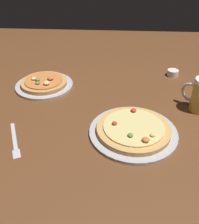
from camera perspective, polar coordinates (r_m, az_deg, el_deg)
name	(u,v)px	position (r m, az deg, el deg)	size (l,w,h in m)	color
ground_plane	(100,119)	(1.05, 0.00, -1.58)	(2.40, 2.40, 0.03)	brown
pizza_plate_near	(133,130)	(0.95, 7.72, -4.12)	(0.33, 0.33, 0.05)	#B2B2B7
pizza_plate_far	(44,84)	(1.28, -12.49, 6.35)	(0.28, 0.28, 0.05)	#B2B2B7
ramekin_butter	(173,73)	(1.41, 16.35, 8.55)	(0.06, 0.06, 0.03)	white
fork_left	(15,140)	(0.97, -18.79, -6.09)	(0.10, 0.19, 0.01)	silver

